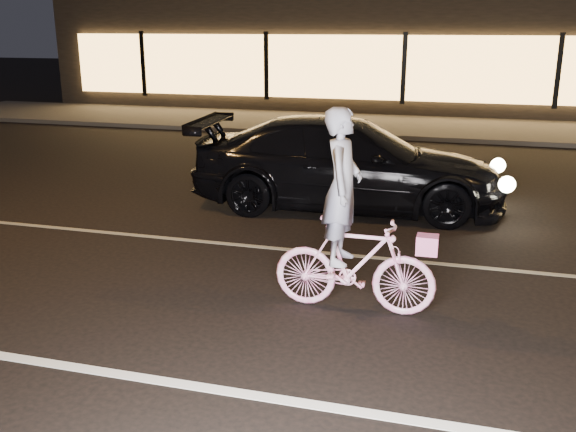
% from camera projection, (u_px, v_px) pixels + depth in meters
% --- Properties ---
extents(ground, '(90.00, 90.00, 0.00)m').
position_uv_depth(ground, '(254.00, 313.00, 6.77)').
color(ground, black).
rests_on(ground, ground).
extents(lane_stripe_near, '(60.00, 0.12, 0.01)m').
position_uv_depth(lane_stripe_near, '(197.00, 386.00, 5.39)').
color(lane_stripe_near, silver).
rests_on(lane_stripe_near, ground).
extents(lane_stripe_far, '(60.00, 0.10, 0.01)m').
position_uv_depth(lane_stripe_far, '(301.00, 251.00, 8.62)').
color(lane_stripe_far, gray).
rests_on(lane_stripe_far, ground).
extents(sidewalk, '(30.00, 4.00, 0.12)m').
position_uv_depth(sidewalk, '(395.00, 126.00, 18.75)').
color(sidewalk, '#383533').
rests_on(sidewalk, ground).
extents(storefront, '(25.40, 8.42, 4.20)m').
position_uv_depth(storefront, '(416.00, 46.00, 23.66)').
color(storefront, black).
rests_on(storefront, ground).
extents(cyclist, '(1.71, 0.59, 2.15)m').
position_uv_depth(cyclist, '(351.00, 242.00, 6.64)').
color(cyclist, '#FF4AA7').
rests_on(cyclist, ground).
extents(sedan, '(5.18, 2.36, 1.47)m').
position_uv_depth(sedan, '(348.00, 164.00, 10.49)').
color(sedan, black).
rests_on(sedan, ground).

